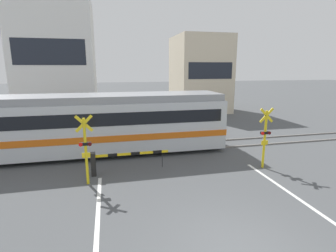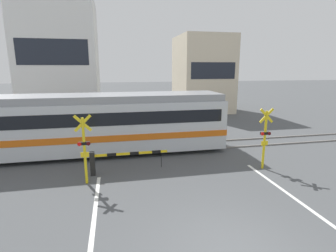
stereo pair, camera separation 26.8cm
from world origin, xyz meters
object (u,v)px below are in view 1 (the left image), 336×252
Objects in this scene: commuter_train at (58,124)px; crossing_signal_right at (265,135)px; crossing_barrier_near at (113,159)px; crossing_barrier_far at (196,125)px; pedestrian at (145,114)px; crossing_signal_left at (86,147)px.

commuter_train reaches higher than crossing_signal_right.
crossing_signal_right is (6.80, -0.77, 0.85)m from crossing_barrier_near.
commuter_train is at bearing 157.38° from crossing_signal_right.
pedestrian reaches higher than crossing_barrier_far.
crossing_signal_left is at bearing 180.00° from crossing_signal_right.
commuter_train is 6.21× the size of crossing_signal_left.
crossing_barrier_far is (5.78, 5.77, 0.00)m from crossing_barrier_near.
commuter_train reaches higher than crossing_barrier_far.
crossing_barrier_far is at bearing -52.79° from pedestrian.
crossing_signal_right is at bearing -69.07° from pedestrian.
crossing_signal_left is 1.00× the size of crossing_signal_right.
crossing_signal_right is at bearing -22.62° from commuter_train.
crossing_barrier_far is at bearing 43.86° from crossing_signal_left.
crossing_signal_left reaches higher than pedestrian.
crossing_barrier_near is at bearing -50.18° from commuter_train.
commuter_train reaches higher than crossing_signal_left.
crossing_barrier_near is 2.08× the size of pedestrian.
commuter_train is 6.21× the size of crossing_signal_right.
crossing_barrier_near is at bearing 36.80° from crossing_signal_left.
crossing_barrier_near is at bearing -106.13° from pedestrian.
crossing_barrier_near is 1.20× the size of crossing_signal_left.
commuter_train is 10.82× the size of pedestrian.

